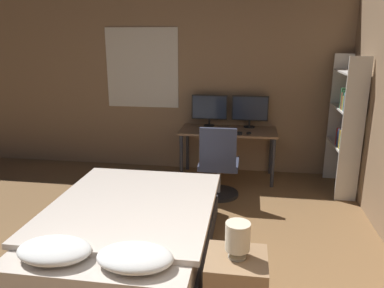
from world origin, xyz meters
TOP-DOWN VIEW (x-y plane):
  - wall_back at (-0.01, 3.99)m, footprint 12.00×0.08m
  - bed at (-0.42, 1.38)m, footprint 1.51×2.08m
  - nightstand at (0.59, 0.73)m, footprint 0.43×0.42m
  - bedside_lamp at (0.59, 0.73)m, footprint 0.17×0.17m
  - desk at (0.35, 3.60)m, footprint 1.37×0.64m
  - monitor_left at (0.06, 3.82)m, footprint 0.52×0.16m
  - monitor_right at (0.65, 3.82)m, footprint 0.52×0.16m
  - keyboard at (0.35, 3.39)m, footprint 0.41×0.13m
  - computer_mouse at (0.65, 3.39)m, footprint 0.07×0.05m
  - office_chair at (0.28, 2.88)m, footprint 0.52×0.52m
  - bookshelf at (1.88, 3.33)m, footprint 0.26×0.82m

SIDE VIEW (x-z plane):
  - bed at x=-0.42m, z-range -0.04..0.53m
  - nightstand at x=0.59m, z-range 0.00..0.50m
  - office_chair at x=0.28m, z-range -0.09..0.87m
  - desk at x=0.35m, z-range 0.27..0.99m
  - bedside_lamp at x=0.59m, z-range 0.53..0.79m
  - keyboard at x=0.35m, z-range 0.72..0.74m
  - computer_mouse at x=0.65m, z-range 0.72..0.76m
  - bookshelf at x=1.88m, z-range 0.08..1.87m
  - monitor_left at x=0.06m, z-range 0.76..1.22m
  - monitor_right at x=0.65m, z-range 0.76..1.22m
  - wall_back at x=-0.01m, z-range 0.00..2.70m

